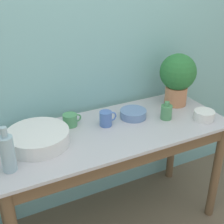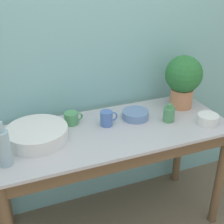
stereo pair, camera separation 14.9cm
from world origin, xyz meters
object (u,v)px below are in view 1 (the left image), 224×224
object	(u,v)px
potted_plant	(178,76)
bowl_small_enamel_white	(204,115)
bottle_short	(166,112)
mug_blue	(106,118)
mug_green	(70,120)
bowl_small_blue	(133,114)
bottle_tall	(8,153)
bowl_wash_large	(38,138)

from	to	relation	value
potted_plant	bowl_small_enamel_white	world-z (taller)	potted_plant
bottle_short	mug_blue	xyz separation A→B (m)	(-0.39, 0.10, -0.00)
potted_plant	bottle_short	world-z (taller)	potted_plant
potted_plant	bowl_small_enamel_white	xyz separation A→B (m)	(0.02, -0.28, -0.18)
bowl_small_enamel_white	mug_green	bearing A→B (deg)	158.66
bottle_short	bowl_small_blue	xyz separation A→B (m)	(-0.18, 0.11, -0.02)
bottle_tall	bottle_short	bearing A→B (deg)	5.60
mug_blue	bowl_small_blue	world-z (taller)	mug_blue
bowl_wash_large	bottle_tall	xyz separation A→B (m)	(-0.19, -0.18, 0.06)
potted_plant	mug_blue	world-z (taller)	potted_plant
bottle_tall	bottle_short	xyz separation A→B (m)	(1.02, 0.10, -0.05)
bowl_wash_large	bottle_short	size ratio (longest dim) A/B	2.94
potted_plant	bowl_small_blue	xyz separation A→B (m)	(-0.38, -0.04, -0.19)
bowl_wash_large	mug_green	distance (m)	0.27
bowl_wash_large	bowl_small_blue	distance (m)	0.65
bowl_wash_large	bottle_short	xyz separation A→B (m)	(0.83, -0.08, 0.01)
bowl_wash_large	bottle_short	bearing A→B (deg)	-5.20
potted_plant	bowl_wash_large	distance (m)	1.04
bowl_wash_large	mug_blue	distance (m)	0.44
bottle_tall	mug_green	bearing A→B (deg)	34.79
bottle_tall	mug_blue	bearing A→B (deg)	17.46
bowl_wash_large	bottle_short	distance (m)	0.83
bottle_short	mug_blue	bearing A→B (deg)	165.90
potted_plant	bowl_wash_large	size ratio (longest dim) A/B	1.04
bottle_tall	bowl_small_enamel_white	bearing A→B (deg)	-0.88
potted_plant	bowl_small_enamel_white	bearing A→B (deg)	-85.21
bowl_wash_large	mug_blue	size ratio (longest dim) A/B	3.10
bowl_wash_large	mug_blue	bearing A→B (deg)	2.93
bowl_wash_large	bottle_tall	distance (m)	0.27
potted_plant	bowl_small_enamel_white	distance (m)	0.33
bottle_tall	mug_green	world-z (taller)	bottle_tall
bowl_wash_large	mug_green	bearing A→B (deg)	27.07
potted_plant	mug_green	size ratio (longest dim) A/B	3.05
potted_plant	bowl_small_enamel_white	size ratio (longest dim) A/B	2.77
bottle_tall	bowl_small_enamel_white	xyz separation A→B (m)	(1.24, -0.02, -0.07)
bowl_wash_large	mug_blue	world-z (taller)	mug_blue
mug_blue	bowl_small_enamel_white	distance (m)	0.64
bottle_tall	mug_blue	distance (m)	0.66
potted_plant	bottle_tall	bearing A→B (deg)	-167.97
mug_blue	bowl_small_blue	size ratio (longest dim) A/B	0.66
mug_blue	bowl_wash_large	bearing A→B (deg)	-177.07
potted_plant	bowl_small_blue	bearing A→B (deg)	-173.29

